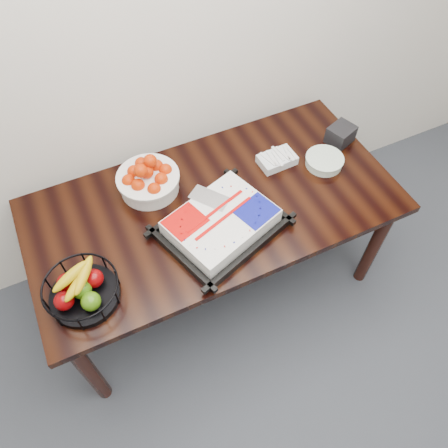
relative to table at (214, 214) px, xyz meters
name	(u,v)px	position (x,y,z in m)	size (l,w,h in m)	color
table	(214,214)	(0.00, 0.00, 0.00)	(1.80, 0.90, 0.75)	black
cake_tray	(221,223)	(-0.03, -0.16, 0.13)	(0.62, 0.55, 0.11)	black
tangerine_bowl	(148,177)	(-0.25, 0.22, 0.17)	(0.31, 0.31, 0.20)	white
fruit_basket	(82,289)	(-0.69, -0.23, 0.15)	(0.31, 0.31, 0.16)	black
plate_stack	(324,161)	(0.63, -0.01, 0.11)	(0.20, 0.20, 0.05)	white
fork_bag	(277,159)	(0.41, 0.11, 0.11)	(0.19, 0.13, 0.05)	silver
napkin_box	(341,134)	(0.80, 0.10, 0.13)	(0.13, 0.11, 0.10)	black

